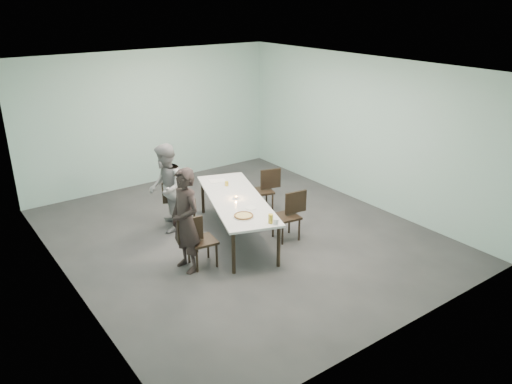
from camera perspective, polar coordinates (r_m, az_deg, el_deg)
ground at (r=9.14m, az=-1.82°, el=-4.91°), size 7.00×7.00×0.00m
room_shell at (r=8.43m, az=-1.98°, el=7.50°), size 6.02×7.02×3.01m
table at (r=8.79m, az=-2.27°, el=-1.05°), size 1.70×2.75×0.75m
chair_near_left at (r=7.96m, az=-6.73°, el=-5.25°), size 0.63×0.47×0.87m
chair_far_left at (r=9.40m, az=-8.66°, el=-1.01°), size 0.65×0.57×0.87m
chair_near_right at (r=8.84m, az=3.93°, el=-2.30°), size 0.64×0.48×0.87m
chair_far_right at (r=9.95m, az=1.08°, el=0.55°), size 0.65×0.52×0.87m
diner_near at (r=7.76m, az=-8.07°, el=-3.26°), size 0.45×0.65×1.68m
diner_far at (r=9.18m, az=-10.25°, el=0.45°), size 0.91×0.98×1.63m
pizza at (r=8.03m, az=-1.43°, el=-2.74°), size 0.34×0.34×0.04m
side_plate at (r=8.35m, az=-0.60°, el=-1.83°), size 0.18×0.18×0.01m
beer_glass at (r=7.80m, az=1.68°, el=-3.06°), size 0.08×0.08×0.15m
water_tumbler at (r=7.77m, az=2.29°, el=-3.40°), size 0.08×0.08×0.09m
tealight at (r=8.74m, az=-2.31°, el=-0.65°), size 0.06×0.06×0.05m
amber_tumbler at (r=9.34m, az=-3.38°, el=0.97°), size 0.07×0.07×0.08m
menu at (r=9.60m, az=-4.45°, el=1.29°), size 0.36×0.31×0.01m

